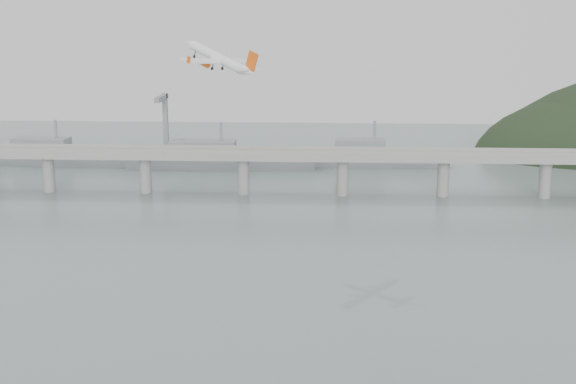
{
  "coord_description": "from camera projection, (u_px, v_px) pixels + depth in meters",
  "views": [
    {
      "loc": [
        11.94,
        -177.32,
        91.73
      ],
      "look_at": [
        0.0,
        55.0,
        36.0
      ],
      "focal_mm": 48.0,
      "sensor_mm": 36.0,
      "label": 1
    }
  ],
  "objects": [
    {
      "name": "ground",
      "position": [
        277.0,
        381.0,
        194.19
      ],
      "size": [
        900.0,
        900.0,
        0.0
      ],
      "primitive_type": "plane",
      "color": "slate",
      "rests_on": "ground"
    },
    {
      "name": "bridge",
      "position": [
        301.0,
        160.0,
        384.37
      ],
      "size": [
        800.0,
        22.0,
        23.9
      ],
      "color": "gray",
      "rests_on": "ground"
    },
    {
      "name": "distant_fleet",
      "position": [
        46.0,
        155.0,
        457.94
      ],
      "size": [
        453.0,
        60.9,
        40.0
      ],
      "color": "slate",
      "rests_on": "ground"
    },
    {
      "name": "airliner",
      "position": [
        219.0,
        59.0,
        269.26
      ],
      "size": [
        30.45,
        29.22,
        13.34
      ],
      "rotation": [
        0.05,
        -0.3,
        2.47
      ],
      "color": "white",
      "rests_on": "ground"
    }
  ]
}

